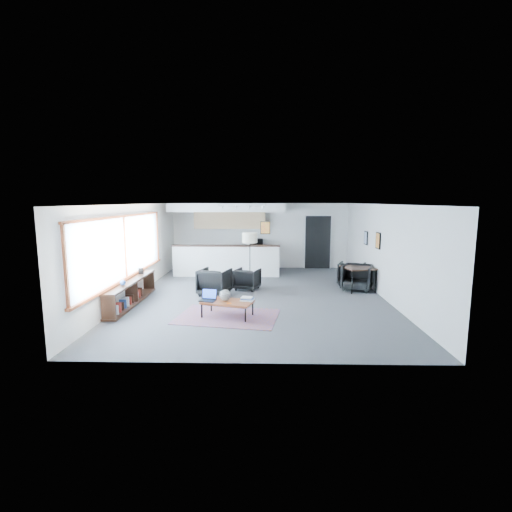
{
  "coord_description": "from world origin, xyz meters",
  "views": [
    {
      "loc": [
        0.18,
        -10.36,
        2.7
      ],
      "look_at": [
        -0.07,
        0.4,
        1.09
      ],
      "focal_mm": 26.0,
      "sensor_mm": 36.0,
      "label": 1
    }
  ],
  "objects_px": {
    "book_stack": "(247,299)",
    "dining_chair_near": "(357,278)",
    "laptop": "(208,297)",
    "armchair_right": "(247,278)",
    "floor_lamp": "(250,240)",
    "armchair_left": "(215,280)",
    "coffee_table": "(227,302)",
    "dining_table": "(358,269)",
    "ceramic_pot": "(225,295)",
    "dining_chair_far": "(351,274)",
    "microwave": "(256,242)"
  },
  "relations": [
    {
      "from": "armchair_left",
      "to": "armchair_right",
      "type": "height_order",
      "value": "armchair_left"
    },
    {
      "from": "floor_lamp",
      "to": "dining_chair_far",
      "type": "height_order",
      "value": "floor_lamp"
    },
    {
      "from": "floor_lamp",
      "to": "book_stack",
      "type": "bearing_deg",
      "value": -88.84
    },
    {
      "from": "coffee_table",
      "to": "armchair_right",
      "type": "bearing_deg",
      "value": 98.79
    },
    {
      "from": "coffee_table",
      "to": "dining_chair_near",
      "type": "xyz_separation_m",
      "value": [
        3.68,
        2.73,
        0.02
      ]
    },
    {
      "from": "laptop",
      "to": "armchair_right",
      "type": "relative_size",
      "value": 0.59
    },
    {
      "from": "dining_table",
      "to": "dining_chair_far",
      "type": "relative_size",
      "value": 1.5
    },
    {
      "from": "dining_chair_near",
      "to": "dining_chair_far",
      "type": "relative_size",
      "value": 1.07
    },
    {
      "from": "coffee_table",
      "to": "floor_lamp",
      "type": "distance_m",
      "value": 3.59
    },
    {
      "from": "coffee_table",
      "to": "dining_table",
      "type": "distance_m",
      "value": 4.55
    },
    {
      "from": "laptop",
      "to": "dining_table",
      "type": "relative_size",
      "value": 0.41
    },
    {
      "from": "armchair_right",
      "to": "floor_lamp",
      "type": "bearing_deg",
      "value": -76.29
    },
    {
      "from": "coffee_table",
      "to": "armchair_left",
      "type": "bearing_deg",
      "value": 121.52
    },
    {
      "from": "book_stack",
      "to": "dining_table",
      "type": "height_order",
      "value": "dining_table"
    },
    {
      "from": "ceramic_pot",
      "to": "dining_chair_near",
      "type": "bearing_deg",
      "value": 35.97
    },
    {
      "from": "floor_lamp",
      "to": "armchair_left",
      "type": "bearing_deg",
      "value": -125.87
    },
    {
      "from": "armchair_left",
      "to": "dining_table",
      "type": "bearing_deg",
      "value": -156.48
    },
    {
      "from": "dining_table",
      "to": "dining_chair_near",
      "type": "height_order",
      "value": "dining_chair_near"
    },
    {
      "from": "laptop",
      "to": "floor_lamp",
      "type": "relative_size",
      "value": 0.25
    },
    {
      "from": "dining_chair_far",
      "to": "microwave",
      "type": "height_order",
      "value": "microwave"
    },
    {
      "from": "laptop",
      "to": "dining_chair_near",
      "type": "height_order",
      "value": "dining_chair_near"
    },
    {
      "from": "book_stack",
      "to": "dining_table",
      "type": "bearing_deg",
      "value": 38.94
    },
    {
      "from": "armchair_left",
      "to": "dining_chair_far",
      "type": "xyz_separation_m",
      "value": [
        4.25,
        1.39,
        -0.08
      ]
    },
    {
      "from": "coffee_table",
      "to": "dining_chair_near",
      "type": "relative_size",
      "value": 1.75
    },
    {
      "from": "book_stack",
      "to": "dining_chair_near",
      "type": "relative_size",
      "value": 0.47
    },
    {
      "from": "floor_lamp",
      "to": "dining_table",
      "type": "xyz_separation_m",
      "value": [
        3.29,
        -0.73,
        -0.81
      ]
    },
    {
      "from": "armchair_left",
      "to": "coffee_table",
      "type": "bearing_deg",
      "value": 121.14
    },
    {
      "from": "floor_lamp",
      "to": "dining_table",
      "type": "distance_m",
      "value": 3.47
    },
    {
      "from": "armchair_right",
      "to": "laptop",
      "type": "bearing_deg",
      "value": 91.88
    },
    {
      "from": "coffee_table",
      "to": "armchair_right",
      "type": "height_order",
      "value": "armchair_right"
    },
    {
      "from": "floor_lamp",
      "to": "microwave",
      "type": "xyz_separation_m",
      "value": [
        0.14,
        2.75,
        -0.36
      ]
    },
    {
      "from": "floor_lamp",
      "to": "dining_table",
      "type": "height_order",
      "value": "floor_lamp"
    },
    {
      "from": "floor_lamp",
      "to": "dining_chair_near",
      "type": "bearing_deg",
      "value": -11.32
    },
    {
      "from": "dining_table",
      "to": "dining_chair_near",
      "type": "bearing_deg",
      "value": 90.0
    },
    {
      "from": "armchair_right",
      "to": "dining_chair_far",
      "type": "distance_m",
      "value": 3.41
    },
    {
      "from": "dining_table",
      "to": "ceramic_pot",
      "type": "bearing_deg",
      "value": -144.79
    },
    {
      "from": "dining_table",
      "to": "microwave",
      "type": "relative_size",
      "value": 2.04
    },
    {
      "from": "coffee_table",
      "to": "ceramic_pot",
      "type": "relative_size",
      "value": 4.79
    },
    {
      "from": "dining_table",
      "to": "dining_chair_near",
      "type": "relative_size",
      "value": 1.4
    },
    {
      "from": "coffee_table",
      "to": "microwave",
      "type": "bearing_deg",
      "value": 100.86
    },
    {
      "from": "dining_chair_far",
      "to": "microwave",
      "type": "distance_m",
      "value": 4.21
    },
    {
      "from": "coffee_table",
      "to": "dining_chair_far",
      "type": "relative_size",
      "value": 1.88
    },
    {
      "from": "coffee_table",
      "to": "armchair_left",
      "type": "relative_size",
      "value": 1.53
    },
    {
      "from": "armchair_left",
      "to": "dining_chair_far",
      "type": "relative_size",
      "value": 1.23
    },
    {
      "from": "dining_table",
      "to": "book_stack",
      "type": "bearing_deg",
      "value": -141.06
    },
    {
      "from": "laptop",
      "to": "dining_chair_far",
      "type": "distance_m",
      "value": 5.33
    },
    {
      "from": "floor_lamp",
      "to": "ceramic_pot",
      "type": "bearing_deg",
      "value": -97.49
    },
    {
      "from": "dining_table",
      "to": "dining_chair_far",
      "type": "xyz_separation_m",
      "value": [
        -0.01,
        0.79,
        -0.31
      ]
    },
    {
      "from": "dining_table",
      "to": "microwave",
      "type": "xyz_separation_m",
      "value": [
        -3.15,
        3.49,
        0.45
      ]
    },
    {
      "from": "coffee_table",
      "to": "microwave",
      "type": "distance_m",
      "value": 6.21
    }
  ]
}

